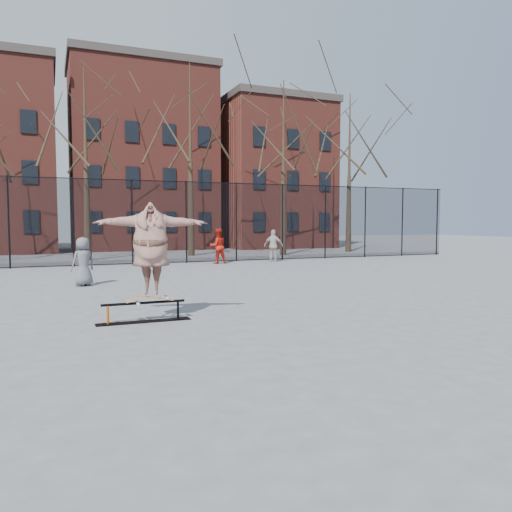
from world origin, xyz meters
name	(u,v)px	position (x,y,z in m)	size (l,w,h in m)	color
ground	(275,306)	(0.00, 0.00, 0.00)	(100.00, 100.00, 0.00)	#5B5C60
skate_rail	(144,314)	(-3.26, -0.73, 0.16)	(1.90, 0.29, 0.42)	black
skateboard	(152,298)	(-3.09, -0.73, 0.47)	(0.92, 0.22, 0.11)	#A67342
skater	(151,250)	(-3.09, -0.73, 1.46)	(2.30, 0.63, 1.87)	#4D378A
bystander_grey	(83,262)	(-4.03, 5.69, 0.77)	(0.75, 0.49, 1.54)	#5C5B5F
bystander_red	(218,246)	(2.48, 12.00, 0.84)	(0.82, 0.64, 1.69)	#AE190F
bystander_white	(274,246)	(5.43, 12.00, 0.81)	(0.95, 0.39, 1.62)	#B8B2AA
fence	(162,221)	(-0.01, 13.00, 2.05)	(34.03, 0.07, 4.00)	black
tree_row	(140,124)	(-0.25, 17.15, 7.36)	(33.66, 7.46, 10.67)	black
rowhouses	(134,165)	(0.72, 26.00, 6.06)	(29.00, 7.00, 13.00)	maroon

